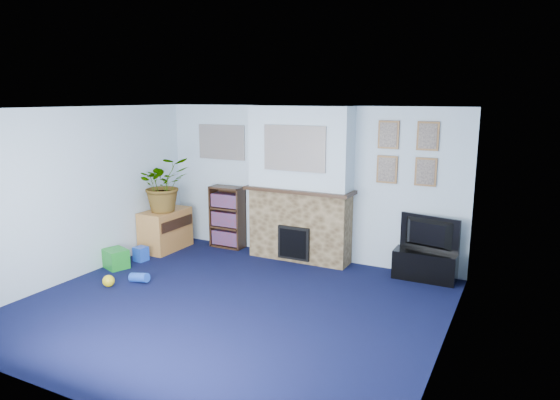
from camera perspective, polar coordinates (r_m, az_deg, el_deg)
The scene contains 26 objects.
floor at distance 6.32m, azimuth -5.73°, elevation -11.97°, with size 5.00×4.50×0.01m, color #0E1135.
ceiling at distance 5.79m, azimuth -6.22°, elevation 10.35°, with size 5.00×4.50×0.01m, color white.
wall_back at distance 7.88m, azimuth 2.92°, elevation 1.98°, with size 5.00×0.04×2.40m, color silver.
wall_front at distance 4.30m, azimuth -22.53°, elevation -7.24°, with size 5.00×0.04×2.40m, color silver.
wall_left at distance 7.57m, azimuth -22.10°, elevation 0.72°, with size 0.04×4.50×2.40m, color silver.
wall_right at distance 5.07m, azimuth 18.58°, elevation -4.11°, with size 0.04×4.50×2.40m, color silver.
chimney_breast at distance 7.70m, azimuth 2.30°, elevation 1.63°, with size 1.72×0.50×2.40m.
collage_main at distance 7.43m, azimuth 1.65°, elevation 5.91°, with size 1.00×0.03×0.68m, color gray.
collage_left at distance 8.54m, azimuth -6.69°, elevation 6.59°, with size 0.90×0.03×0.58m, color gray.
portrait_tl at distance 7.34m, azimuth 12.30°, elevation 7.30°, with size 0.30×0.03×0.40m, color brown.
portrait_tr at distance 7.22m, azimuth 16.55°, elevation 7.02°, with size 0.30×0.03×0.40m, color brown.
portrait_bl at distance 7.39m, azimuth 12.13°, elevation 3.44°, with size 0.30×0.03×0.40m, color brown.
portrait_br at distance 7.28m, azimuth 16.32°, elevation 3.09°, with size 0.30×0.03×0.40m, color brown.
tv_stand at distance 7.36m, azimuth 16.23°, elevation -7.04°, with size 0.86×0.36×0.41m, color black.
television at distance 7.25m, azimuth 16.45°, elevation -3.78°, with size 0.86×0.11×0.49m, color black.
bookshelf at distance 8.55m, azimuth -6.00°, elevation -2.09°, with size 0.58×0.28×1.05m.
sideboard at distance 8.62m, azimuth -12.95°, elevation -3.24°, with size 0.48×0.87×0.68m, color #BC7D3C.
potted_plant at distance 8.39m, azimuth -13.15°, elevation 1.78°, with size 0.81×0.70×0.90m, color #26661E.
mantel_clock at distance 7.68m, azimuth 1.70°, elevation 1.88°, with size 0.09×0.05×0.12m, color gold.
mantel_candle at distance 7.56m, azimuth 3.83°, elevation 1.77°, with size 0.05×0.05×0.15m, color #B2BFC6.
mantel_teddy at distance 7.88m, azimuth -1.20°, elevation 2.10°, with size 0.12×0.12×0.12m, color gray.
mantel_can at distance 7.40m, azimuth 7.04°, elevation 1.34°, with size 0.06×0.06×0.12m, color blue.
green_crate at distance 7.95m, azimuth -18.26°, elevation -6.39°, with size 0.36×0.29×0.29m, color #198C26.
toy_ball at distance 7.23m, azimuth -19.01°, elevation -8.68°, with size 0.16×0.16×0.16m, color yellow.
toy_block at distance 8.18m, azimuth -15.62°, elevation -5.96°, with size 0.18×0.18×0.22m, color blue.
toy_tube at distance 7.27m, azimuth -15.78°, elevation -8.53°, with size 0.13×0.13×0.28m, color blue.
Camera 1 is at (3.15, -4.85, 2.53)m, focal length 32.00 mm.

